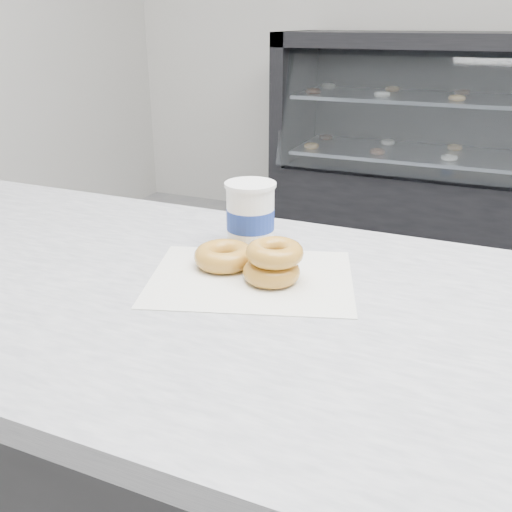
% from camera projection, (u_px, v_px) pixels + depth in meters
% --- Properties ---
extents(ground, '(5.00, 5.00, 0.00)m').
position_uv_depth(ground, '(421.00, 506.00, 1.66)').
color(ground, gray).
rests_on(ground, ground).
extents(display_case, '(2.40, 0.74, 1.25)m').
position_uv_depth(display_case, '(486.00, 174.00, 3.27)').
color(display_case, black).
rests_on(display_case, ground).
extents(wax_paper, '(0.40, 0.35, 0.00)m').
position_uv_depth(wax_paper, '(251.00, 278.00, 0.97)').
color(wax_paper, silver).
rests_on(wax_paper, counter).
extents(donut_single, '(0.11, 0.11, 0.04)m').
position_uv_depth(donut_single, '(224.00, 256.00, 1.01)').
color(donut_single, gold).
rests_on(donut_single, wax_paper).
extents(donut_stack, '(0.13, 0.13, 0.07)m').
position_uv_depth(donut_stack, '(273.00, 262.00, 0.94)').
color(donut_stack, gold).
rests_on(donut_stack, wax_paper).
extents(coffee_cup, '(0.12, 0.12, 0.13)m').
position_uv_depth(coffee_cup, '(250.00, 215.00, 1.07)').
color(coffee_cup, white).
rests_on(coffee_cup, counter).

